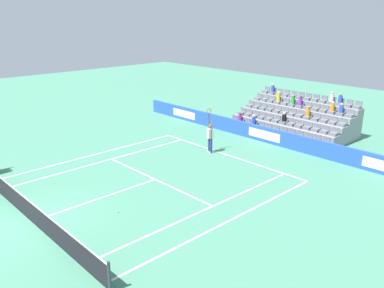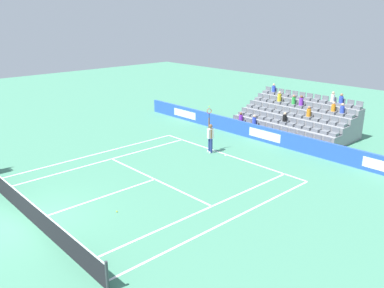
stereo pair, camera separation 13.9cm
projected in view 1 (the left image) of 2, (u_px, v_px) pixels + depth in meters
name	position (u px, v px, depth m)	size (l,w,h in m)	color
ground_plane	(32.00, 222.00, 16.36)	(80.00, 80.00, 0.00)	#47896B
line_baseline	(227.00, 155.00, 24.09)	(10.97, 0.10, 0.01)	white
line_service	(155.00, 179.00, 20.52)	(8.23, 0.10, 0.01)	white
line_centre_service	(100.00, 198.00, 18.44)	(0.10, 6.40, 0.01)	white
line_singles_sideline_left	(105.00, 161.00, 23.08)	(0.10, 11.89, 0.01)	white
line_singles_sideline_right	(206.00, 209.00, 17.38)	(0.10, 11.89, 0.01)	white
line_doubles_sideline_left	(93.00, 155.00, 24.03)	(0.10, 11.89, 0.01)	white
line_doubles_sideline_right	(229.00, 221.00, 16.43)	(0.10, 11.89, 0.01)	white
line_centre_mark	(226.00, 155.00, 24.03)	(0.10, 0.20, 0.01)	white
sponsor_barrier	(265.00, 134.00, 26.35)	(23.59, 0.22, 1.02)	blue
tennis_net	(30.00, 211.00, 16.21)	(11.97, 0.10, 1.07)	#33383D
tennis_player	(210.00, 137.00, 24.23)	(0.51, 0.43, 2.85)	navy
stadium_stand	(296.00, 120.00, 28.57)	(8.06, 4.75, 3.00)	gray
loose_tennis_ball	(118.00, 212.00, 17.11)	(0.07, 0.07, 0.07)	#D1E533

